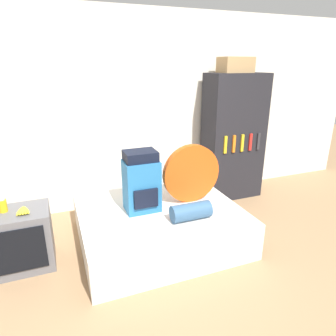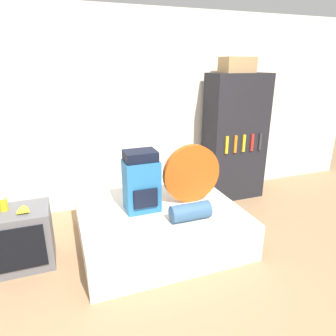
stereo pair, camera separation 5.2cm
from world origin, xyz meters
name	(u,v)px [view 1 (the left image)]	position (x,y,z in m)	size (l,w,h in m)	color
ground_plane	(166,287)	(0.00, 0.00, 0.00)	(16.00, 16.00, 0.00)	#997551
wall_back	(115,113)	(0.00, 1.90, 1.30)	(8.00, 0.05, 2.60)	silver
bed	(159,223)	(0.20, 0.77, 0.20)	(1.72, 1.51, 0.41)	silver
backpack	(142,182)	(0.02, 0.79, 0.73)	(0.36, 0.31, 0.66)	#23669E
tent_bag	(191,174)	(0.61, 0.80, 0.74)	(0.67, 0.07, 0.67)	#D14C14
sleeping_roll	(191,211)	(0.42, 0.39, 0.50)	(0.42, 0.18, 0.18)	#33567A
television	(21,239)	(-1.21, 0.81, 0.30)	(0.57, 0.47, 0.60)	#5B5B60
canister	(3,205)	(-1.32, 0.86, 0.66)	(0.08, 0.08, 0.14)	gold
banana_bunch	(23,210)	(-1.14, 0.77, 0.62)	(0.14, 0.18, 0.04)	yellow
bookshelf	(233,137)	(1.65, 1.56, 0.90)	(0.85, 0.46, 1.80)	black
cardboard_box	(236,65)	(1.61, 1.58, 1.90)	(0.44, 0.29, 0.20)	#A88456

